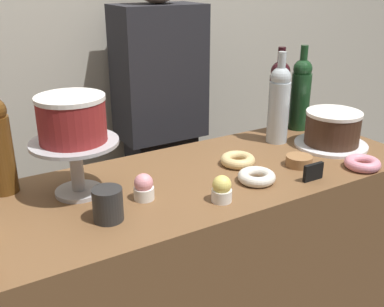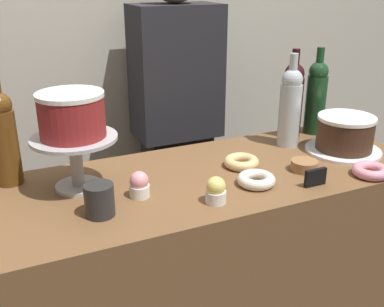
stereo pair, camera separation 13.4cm
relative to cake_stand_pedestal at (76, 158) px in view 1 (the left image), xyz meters
The scene contains 18 objects.
back_wall 0.87m from the cake_stand_pedestal, 67.04° to the left, with size 6.00×0.05×2.60m.
display_counter 0.67m from the cake_stand_pedestal, 13.08° to the right, with size 1.50×0.53×0.94m.
cake_stand_pedestal is the anchor object (origin of this frame).
white_layer_cake 0.11m from the cake_stand_pedestal, 90.00° to the left, with size 0.18×0.18×0.12m.
silver_serving_platter 0.90m from the cake_stand_pedestal, ahead, with size 0.26×0.26×0.01m.
chocolate_round_cake 0.90m from the cake_stand_pedestal, ahead, with size 0.19×0.19×0.12m.
wine_bottle_green 0.93m from the cake_stand_pedestal, ahead, with size 0.08×0.08×0.33m.
wine_bottle_dark_red 0.83m from the cake_stand_pedestal, ahead, with size 0.08×0.08×0.33m.
wine_bottle_clear 0.76m from the cake_stand_pedestal, ahead, with size 0.08×0.08×0.33m.
cupcake_lemon 0.41m from the cake_stand_pedestal, 37.34° to the right, with size 0.06×0.06×0.07m.
cupcake_strawberry 0.20m from the cake_stand_pedestal, 41.14° to the right, with size 0.06×0.06×0.07m.
donut_glazed 0.51m from the cake_stand_pedestal, ahead, with size 0.11×0.11×0.03m.
donut_sugar 0.52m from the cake_stand_pedestal, 22.18° to the right, with size 0.11×0.11×0.03m.
donut_pink 0.88m from the cake_stand_pedestal, 19.00° to the right, with size 0.11×0.11×0.03m.
cookie_stack 0.69m from the cake_stand_pedestal, 14.08° to the right, with size 0.08×0.08×0.03m.
price_sign_chalkboard 0.69m from the cake_stand_pedestal, 23.27° to the right, with size 0.07×0.01×0.05m.
coffee_cup_ceramic 0.19m from the cake_stand_pedestal, 84.30° to the right, with size 0.08×0.08×0.08m.
barista_figure 0.79m from the cake_stand_pedestal, 45.80° to the left, with size 0.36×0.22×1.60m.
Camera 1 is at (-0.64, -1.07, 1.52)m, focal length 42.64 mm.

